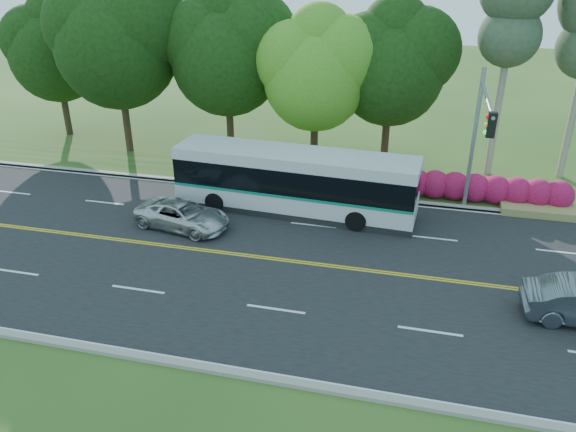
# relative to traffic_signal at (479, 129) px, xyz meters

# --- Properties ---
(ground) EXTENTS (120.00, 120.00, 0.00)m
(ground) POSITION_rel_traffic_signal_xyz_m (-6.49, -5.40, -4.67)
(ground) COLOR #294D19
(ground) RESTS_ON ground
(road) EXTENTS (60.00, 14.00, 0.02)m
(road) POSITION_rel_traffic_signal_xyz_m (-6.49, -5.40, -4.66)
(road) COLOR black
(road) RESTS_ON ground
(curb_north) EXTENTS (60.00, 0.30, 0.15)m
(curb_north) POSITION_rel_traffic_signal_xyz_m (-6.49, 1.75, -4.60)
(curb_north) COLOR gray
(curb_north) RESTS_ON ground
(curb_south) EXTENTS (60.00, 0.30, 0.15)m
(curb_south) POSITION_rel_traffic_signal_xyz_m (-6.49, -12.55, -4.60)
(curb_south) COLOR gray
(curb_south) RESTS_ON ground
(grass_verge) EXTENTS (60.00, 4.00, 0.10)m
(grass_verge) POSITION_rel_traffic_signal_xyz_m (-6.49, 3.60, -4.62)
(grass_verge) COLOR #294D19
(grass_verge) RESTS_ON ground
(lane_markings) EXTENTS (57.60, 13.82, 0.00)m
(lane_markings) POSITION_rel_traffic_signal_xyz_m (-6.59, -5.40, -4.65)
(lane_markings) COLOR gold
(lane_markings) RESTS_ON road
(tree_row) EXTENTS (44.70, 9.10, 13.84)m
(tree_row) POSITION_rel_traffic_signal_xyz_m (-11.65, 6.73, 2.06)
(tree_row) COLOR #302215
(tree_row) RESTS_ON ground
(bougainvillea_hedge) EXTENTS (9.50, 2.25, 1.50)m
(bougainvillea_hedge) POSITION_rel_traffic_signal_xyz_m (0.69, 2.75, -3.95)
(bougainvillea_hedge) COLOR maroon
(bougainvillea_hedge) RESTS_ON ground
(traffic_signal) EXTENTS (0.42, 6.10, 7.00)m
(traffic_signal) POSITION_rel_traffic_signal_xyz_m (0.00, 0.00, 0.00)
(traffic_signal) COLOR #92949A
(traffic_signal) RESTS_ON ground
(transit_bus) EXTENTS (11.96, 3.33, 3.09)m
(transit_bus) POSITION_rel_traffic_signal_xyz_m (-8.24, -0.57, -3.12)
(transit_bus) COLOR silver
(transit_bus) RESTS_ON road
(suv) EXTENTS (4.82, 2.89, 1.25)m
(suv) POSITION_rel_traffic_signal_xyz_m (-12.92, -3.54, -4.02)
(suv) COLOR silver
(suv) RESTS_ON road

